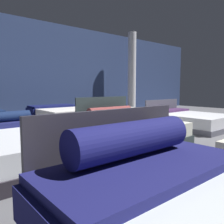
# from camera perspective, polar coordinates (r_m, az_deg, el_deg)

# --- Properties ---
(ground_plane) EXTENTS (18.00, 18.00, 0.02)m
(ground_plane) POSITION_cam_1_polar(r_m,az_deg,el_deg) (4.96, 4.52, -6.95)
(ground_plane) COLOR #5B5B60
(showroom_back_wall) EXTENTS (18.00, 0.06, 3.50)m
(showroom_back_wall) POSITION_cam_1_polar(r_m,az_deg,el_deg) (8.95, -18.01, 9.90)
(showroom_back_wall) COLOR navy
(showroom_back_wall) RESTS_ON ground_plane
(bed_3) EXTENTS (1.57, 2.09, 0.69)m
(bed_3) POSITION_cam_1_polar(r_m,az_deg,el_deg) (3.74, -21.68, -7.84)
(bed_3) COLOR #242027
(bed_3) RESTS_ON ground_plane
(bed_4) EXTENTS (1.61, 2.00, 0.88)m
(bed_4) POSITION_cam_1_polar(r_m,az_deg,el_deg) (4.93, 4.14, -4.17)
(bed_4) COLOR #263133
(bed_4) RESTS_ON ground_plane
(bed_5) EXTENTS (1.63, 1.98, 0.74)m
(bed_5) POSITION_cam_1_polar(r_m,az_deg,el_deg) (6.72, 18.32, -1.95)
(bed_5) COLOR #51525F
(bed_5) RESTS_ON ground_plane
(bed_7) EXTENTS (1.52, 2.01, 0.53)m
(bed_7) POSITION_cam_1_polar(r_m,az_deg,el_deg) (7.31, -12.43, -0.85)
(bed_7) COLOR black
(bed_7) RESTS_ON ground_plane
(bed_8) EXTENTS (1.57, 1.99, 0.64)m
(bed_8) POSITION_cam_1_polar(r_m,az_deg,el_deg) (8.62, 1.16, 0.04)
(bed_8) COLOR #2C2D31
(bed_8) RESTS_ON ground_plane
(support_pillar) EXTENTS (0.35, 0.35, 3.50)m
(support_pillar) POSITION_cam_1_polar(r_m,az_deg,el_deg) (10.44, 4.91, 9.58)
(support_pillar) COLOR silver
(support_pillar) RESTS_ON ground_plane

